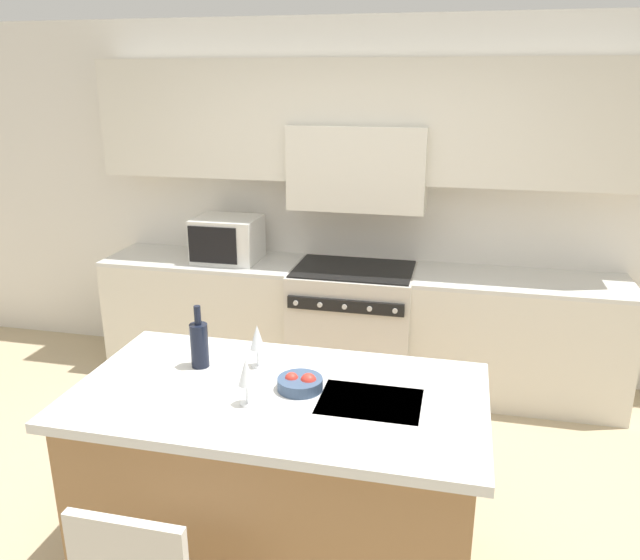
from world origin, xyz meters
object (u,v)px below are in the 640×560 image
object	(u,v)px
wine_bottle	(199,344)
fruit_bowl	(300,383)
range_stove	(353,326)
wine_glass_far	(257,338)
microwave	(228,239)
wine_glass_near	(246,373)

from	to	relation	value
wine_bottle	fruit_bowl	distance (m)	0.55
range_stove	wine_glass_far	xyz separation A→B (m)	(-0.16, -1.78, 0.63)
microwave	fruit_bowl	bearing A→B (deg)	-60.88
wine_glass_near	wine_glass_far	size ratio (longest dim) A/B	1.00
range_stove	wine_glass_far	distance (m)	1.89
microwave	wine_bottle	bearing A→B (deg)	-72.98
wine_glass_near	fruit_bowl	xyz separation A→B (m)	(0.19, 0.18, -0.12)
range_stove	wine_glass_far	world-z (taller)	wine_glass_far
wine_glass_far	wine_glass_near	bearing A→B (deg)	-78.81
fruit_bowl	range_stove	bearing A→B (deg)	92.99
microwave	wine_glass_near	xyz separation A→B (m)	(0.91, -2.15, 0.01)
range_stove	fruit_bowl	bearing A→B (deg)	-87.01
wine_glass_near	fruit_bowl	size ratio (longest dim) A/B	1.05
wine_bottle	wine_glass_near	bearing A→B (deg)	-41.18
range_stove	wine_bottle	world-z (taller)	wine_bottle
fruit_bowl	microwave	bearing A→B (deg)	119.12
wine_glass_near	wine_glass_far	world-z (taller)	same
wine_bottle	wine_glass_far	bearing A→B (deg)	11.91
range_stove	microwave	xyz separation A→B (m)	(-1.00, 0.02, 0.62)
wine_glass_far	fruit_bowl	xyz separation A→B (m)	(0.26, -0.18, -0.12)
microwave	wine_glass_near	bearing A→B (deg)	-67.07
wine_bottle	fruit_bowl	world-z (taller)	wine_bottle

